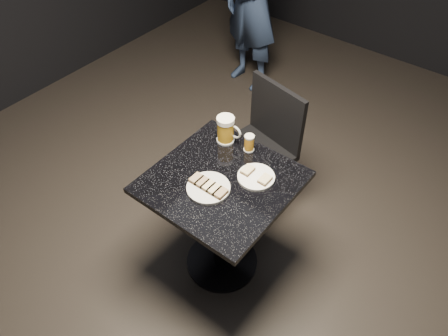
# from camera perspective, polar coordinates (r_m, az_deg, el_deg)

# --- Properties ---
(floor) EXTENTS (6.00, 6.00, 0.00)m
(floor) POSITION_cam_1_polar(r_m,az_deg,el_deg) (2.81, -0.26, -12.17)
(floor) COLOR black
(floor) RESTS_ON ground
(plate_large) EXTENTS (0.22, 0.22, 0.01)m
(plate_large) POSITION_cam_1_polar(r_m,az_deg,el_deg) (2.17, -2.05, -2.60)
(plate_large) COLOR silver
(plate_large) RESTS_ON table
(plate_small) EXTENTS (0.19, 0.19, 0.01)m
(plate_small) POSITION_cam_1_polar(r_m,az_deg,el_deg) (2.23, 4.21, -1.17)
(plate_small) COLOR white
(plate_small) RESTS_ON table
(patron) EXTENTS (0.63, 0.47, 1.57)m
(patron) POSITION_cam_1_polar(r_m,az_deg,el_deg) (3.90, 3.82, 20.96)
(patron) COLOR navy
(patron) RESTS_ON floor
(table) EXTENTS (0.70, 0.70, 0.75)m
(table) POSITION_cam_1_polar(r_m,az_deg,el_deg) (2.40, -0.30, -5.55)
(table) COLOR black
(table) RESTS_ON floor
(beer_mug) EXTENTS (0.14, 0.10, 0.16)m
(beer_mug) POSITION_cam_1_polar(r_m,az_deg,el_deg) (2.39, 0.28, 5.06)
(beer_mug) COLOR white
(beer_mug) RESTS_ON table
(beer_tumbler) EXTENTS (0.06, 0.06, 0.10)m
(beer_tumbler) POSITION_cam_1_polar(r_m,az_deg,el_deg) (2.35, 3.31, 3.29)
(beer_tumbler) COLOR silver
(beer_tumbler) RESTS_ON table
(chair) EXTENTS (0.51, 0.51, 0.89)m
(chair) POSITION_cam_1_polar(r_m,az_deg,el_deg) (2.80, 4.80, 3.19)
(chair) COLOR black
(chair) RESTS_ON floor
(canapes_on_plate_large) EXTENTS (0.20, 0.07, 0.02)m
(canapes_on_plate_large) POSITION_cam_1_polar(r_m,az_deg,el_deg) (2.16, -2.06, -2.31)
(canapes_on_plate_large) COLOR #4C3521
(canapes_on_plate_large) RESTS_ON plate_large
(canapes_on_plate_small) EXTENTS (0.16, 0.07, 0.02)m
(canapes_on_plate_small) POSITION_cam_1_polar(r_m,az_deg,el_deg) (2.22, 4.23, -0.88)
(canapes_on_plate_small) COLOR #4C3521
(canapes_on_plate_small) RESTS_ON plate_small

